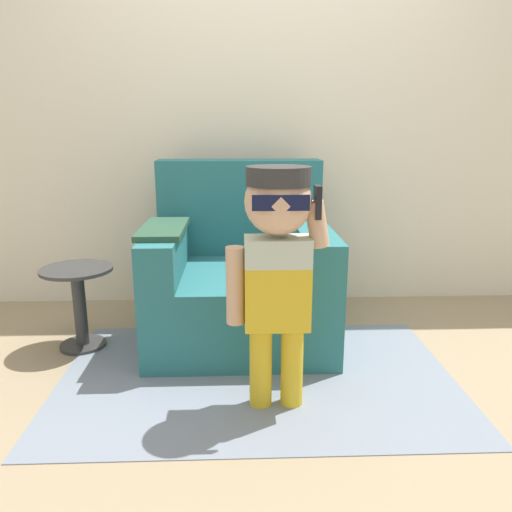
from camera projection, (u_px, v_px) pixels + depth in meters
ground_plane at (268, 339)px, 2.85m from camera, size 10.00×10.00×0.00m
wall_back at (263, 107)px, 3.23m from camera, size 10.00×0.05×2.60m
armchair at (240, 276)px, 2.87m from camera, size 1.01×0.97×0.98m
person_child at (277, 252)px, 2.01m from camera, size 0.42×0.32×1.03m
side_table at (79, 300)px, 2.68m from camera, size 0.38×0.38×0.45m
rug at (257, 376)px, 2.42m from camera, size 1.89×1.24×0.01m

